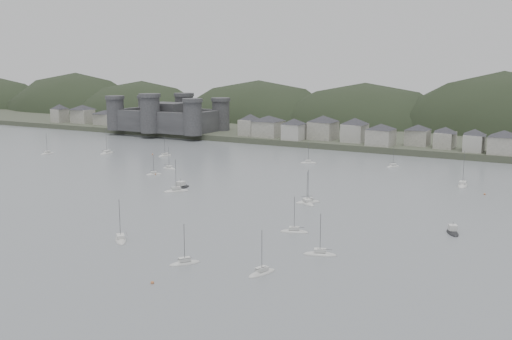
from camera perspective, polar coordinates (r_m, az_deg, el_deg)
The scene contains 10 objects.
ground at distance 144.60m, azimuth -15.08°, elevation -6.90°, with size 900.00×900.00×0.00m, color slate.
far_shore_land at distance 406.33m, azimuth 15.68°, elevation 4.12°, with size 900.00×250.00×3.00m, color #383D2D.
forested_ridge at distance 382.02m, azimuth 15.33°, elevation 1.84°, with size 851.55×103.94×102.57m.
castle at distance 354.22m, azimuth -8.46°, elevation 5.09°, with size 66.00×43.00×20.00m.
waterfront_town at distance 286.44m, azimuth 19.99°, elevation 2.95°, with size 451.48×28.46×12.92m.
sailboat_lead at distance 120.92m, azimuth 0.56°, elevation -9.84°, with size 4.20×7.46×9.75m.
moored_fleet at distance 193.61m, azimuth -5.05°, elevation -2.22°, with size 266.13×164.70×13.24m.
motor_launch_near at distance 156.31m, azimuth 18.32°, elevation -5.67°, with size 5.24×7.35×3.68m.
motor_launch_far at distance 202.93m, azimuth -7.22°, elevation -1.66°, with size 3.26×8.58×4.02m.
mooring_buoys at distance 203.34m, azimuth -7.13°, elevation -1.67°, with size 151.52×129.06×0.70m.
Camera 1 is at (98.79, -97.10, 41.52)m, focal length 41.75 mm.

